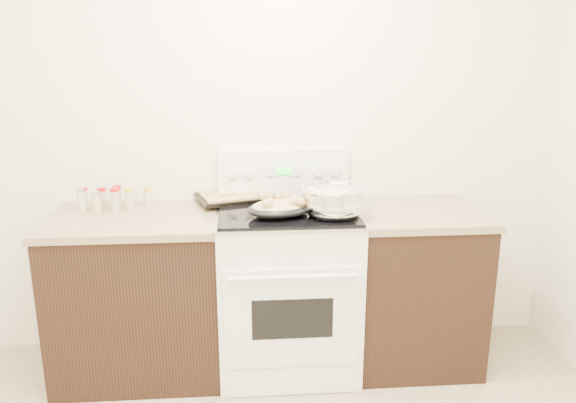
{
  "coord_description": "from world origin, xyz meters",
  "views": [
    {
      "loc": [
        0.12,
        -1.52,
        1.8
      ],
      "look_at": [
        0.35,
        1.37,
        1.0
      ],
      "focal_mm": 35.0,
      "sensor_mm": 36.0,
      "label": 1
    }
  ],
  "objects": [
    {
      "name": "blue_ladle",
      "position": [
        0.69,
        1.26,
        0.98
      ],
      "size": [
        0.19,
        0.26,
        0.11
      ],
      "color": "#80B5BF",
      "rests_on": "kitchen_range"
    },
    {
      "name": "counter_left",
      "position": [
        -0.48,
        1.43,
        0.46
      ],
      "size": [
        0.93,
        0.67,
        0.92
      ],
      "color": "black",
      "rests_on": "ground"
    },
    {
      "name": "kitchen_range",
      "position": [
        0.35,
        1.42,
        0.49
      ],
      "size": [
        0.78,
        0.73,
        1.22
      ],
      "color": "white",
      "rests_on": "ground"
    },
    {
      "name": "mixing_bowl",
      "position": [
        0.58,
        1.28,
        1.02
      ],
      "size": [
        0.42,
        0.42,
        0.2
      ],
      "color": "silver",
      "rests_on": "kitchen_range"
    },
    {
      "name": "spice_jars",
      "position": [
        -0.63,
        1.59,
        0.98
      ],
      "size": [
        0.4,
        0.14,
        0.13
      ],
      "color": "#BFB28C",
      "rests_on": "counter_left"
    },
    {
      "name": "baking_sheet",
      "position": [
        0.07,
        1.67,
        0.96
      ],
      "size": [
        0.51,
        0.42,
        0.06
      ],
      "color": "black",
      "rests_on": "kitchen_range"
    },
    {
      "name": "roasting_pan",
      "position": [
        0.31,
        1.3,
        0.99
      ],
      "size": [
        0.44,
        0.38,
        0.12
      ],
      "color": "black",
      "rests_on": "kitchen_range"
    },
    {
      "name": "room_shell",
      "position": [
        0.0,
        0.0,
        1.7
      ],
      "size": [
        4.1,
        3.6,
        2.75
      ],
      "color": "white",
      "rests_on": "ground"
    },
    {
      "name": "wooden_spoon",
      "position": [
        0.26,
        1.31,
        0.95
      ],
      "size": [
        0.1,
        0.25,
        0.04
      ],
      "color": "#A07949",
      "rests_on": "kitchen_range"
    },
    {
      "name": "counter_right",
      "position": [
        1.08,
        1.43,
        0.46
      ],
      "size": [
        0.73,
        0.67,
        0.92
      ],
      "color": "black",
      "rests_on": "ground"
    }
  ]
}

